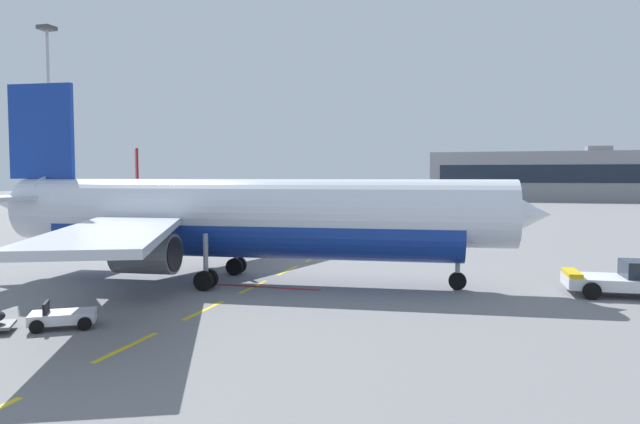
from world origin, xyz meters
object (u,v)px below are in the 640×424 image
(catering_truck, at_px, (118,221))
(apron_light_mast_near, at_px, (49,103))
(ground_power_truck, at_px, (287,224))
(airliner_foreground, at_px, (244,217))
(airliner_mid_left, at_px, (133,192))
(pushback_tug, at_px, (630,279))

(catering_truck, xyz_separation_m, apron_light_mast_near, (-16.28, 9.26, 14.06))
(catering_truck, bearing_deg, ground_power_truck, 1.44)
(ground_power_truck, bearing_deg, airliner_foreground, -77.35)
(apron_light_mast_near, bearing_deg, airliner_mid_left, 102.53)
(airliner_mid_left, bearing_deg, airliner_foreground, -51.36)
(catering_truck, distance_m, apron_light_mast_near, 23.42)
(airliner_mid_left, bearing_deg, pushback_tug, -39.54)
(pushback_tug, distance_m, catering_truck, 48.93)
(pushback_tug, height_order, apron_light_mast_near, apron_light_mast_near)
(pushback_tug, distance_m, apron_light_mast_near, 69.16)
(airliner_mid_left, bearing_deg, catering_truck, -58.46)
(ground_power_truck, bearing_deg, catering_truck, -178.56)
(airliner_foreground, relative_size, catering_truck, 4.72)
(airliner_foreground, distance_m, apron_light_mast_near, 51.55)
(catering_truck, xyz_separation_m, ground_power_truck, (18.80, 0.47, 0.00))
(airliner_mid_left, distance_m, ground_power_truck, 54.58)
(airliner_foreground, distance_m, pushback_tug, 21.64)
(airliner_foreground, xyz_separation_m, catering_truck, (-23.66, 21.15, -2.30))
(ground_power_truck, distance_m, apron_light_mast_near, 38.80)
(airliner_foreground, bearing_deg, airliner_mid_left, 128.64)
(airliner_foreground, height_order, pushback_tug, airliner_foreground)
(airliner_foreground, relative_size, ground_power_truck, 4.85)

